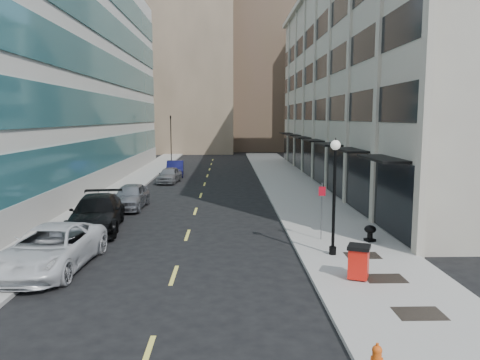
{
  "coord_description": "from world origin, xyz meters",
  "views": [
    {
      "loc": [
        2.0,
        -14.85,
        5.83
      ],
      "look_at": [
        2.71,
        10.77,
        2.4
      ],
      "focal_mm": 35.0,
      "sensor_mm": 36.0,
      "label": 1
    }
  ],
  "objects": [
    {
      "name": "trash_bin",
      "position": [
        6.63,
        1.0,
        0.81
      ],
      "size": [
        0.98,
        0.98,
        1.22
      ],
      "rotation": [
        0.0,
        0.0,
        -0.39
      ],
      "color": "red",
      "rests_on": "sidewalk_right"
    },
    {
      "name": "road_centerline",
      "position": [
        0.0,
        17.0,
        0.01
      ],
      "size": [
        0.15,
        68.2,
        0.01
      ],
      "color": "#D8CC4C",
      "rests_on": "ground"
    },
    {
      "name": "sign_post",
      "position": [
        6.4,
        6.44,
        1.86
      ],
      "size": [
        0.31,
        0.08,
        2.69
      ],
      "rotation": [
        0.0,
        0.0,
        -0.15
      ],
      "color": "slate",
      "rests_on": "sidewalk_right"
    },
    {
      "name": "skyline_tan_far",
      "position": [
        -14.0,
        78.0,
        11.0
      ],
      "size": [
        12.0,
        14.0,
        22.0
      ],
      "primitive_type": "cube",
      "color": "#917A5F",
      "rests_on": "ground"
    },
    {
      "name": "urn_planter",
      "position": [
        8.6,
        6.06,
        0.61
      ],
      "size": [
        0.54,
        0.54,
        0.75
      ],
      "rotation": [
        0.0,
        0.0,
        0.34
      ],
      "color": "black",
      "rests_on": "sidewalk_right"
    },
    {
      "name": "building_left",
      "position": [
        -15.95,
        27.0,
        9.99
      ],
      "size": [
        16.14,
        46.0,
        20.0
      ],
      "color": "beige",
      "rests_on": "ground"
    },
    {
      "name": "car_grey_sedan",
      "position": [
        -3.2,
        27.0,
        0.71
      ],
      "size": [
        2.16,
        4.33,
        1.41
      ],
      "primitive_type": "imported",
      "rotation": [
        0.0,
        0.0,
        -0.12
      ],
      "color": "gray",
      "rests_on": "ground"
    },
    {
      "name": "traffic_signal",
      "position": [
        -5.5,
        48.0,
        5.72
      ],
      "size": [
        0.66,
        0.66,
        6.98
      ],
      "color": "black",
      "rests_on": "ground"
    },
    {
      "name": "car_blue_sedan",
      "position": [
        -3.2,
        31.77,
        0.77
      ],
      "size": [
        2.0,
        4.81,
        1.55
      ],
      "primitive_type": "imported",
      "rotation": [
        0.0,
        0.0,
        0.08
      ],
      "color": "#121243",
      "rests_on": "ground"
    },
    {
      "name": "grate_mid",
      "position": [
        7.6,
        1.0,
        0.15
      ],
      "size": [
        1.4,
        1.0,
        0.01
      ],
      "primitive_type": "cube",
      "color": "black",
      "rests_on": "sidewalk_right"
    },
    {
      "name": "lamppost",
      "position": [
        6.4,
        4.0,
        3.02
      ],
      "size": [
        0.41,
        0.41,
        4.88
      ],
      "color": "black",
      "rests_on": "sidewalk_right"
    },
    {
      "name": "skyline_brown",
      "position": [
        8.0,
        72.0,
        17.0
      ],
      "size": [
        12.0,
        16.0,
        34.0
      ],
      "primitive_type": "cube",
      "color": "brown",
      "rests_on": "ground"
    },
    {
      "name": "sidewalk_left",
      "position": [
        -6.5,
        20.0,
        0.07
      ],
      "size": [
        3.0,
        80.0,
        0.15
      ],
      "primitive_type": "cube",
      "color": "gray",
      "rests_on": "ground"
    },
    {
      "name": "car_white_van",
      "position": [
        -4.8,
        2.79,
        0.84
      ],
      "size": [
        3.13,
        6.17,
        1.67
      ],
      "primitive_type": "imported",
      "rotation": [
        0.0,
        0.0,
        -0.06
      ],
      "color": "silver",
      "rests_on": "ground"
    },
    {
      "name": "skyline_tan_near",
      "position": [
        -4.0,
        68.0,
        14.0
      ],
      "size": [
        14.0,
        18.0,
        28.0
      ],
      "primitive_type": "cube",
      "color": "#917A5F",
      "rests_on": "ground"
    },
    {
      "name": "ground",
      "position": [
        0.0,
        0.0,
        0.0
      ],
      "size": [
        160.0,
        160.0,
        0.0
      ],
      "primitive_type": "plane",
      "color": "black",
      "rests_on": "ground"
    },
    {
      "name": "building_right",
      "position": [
        16.94,
        26.99,
        8.99
      ],
      "size": [
        15.3,
        46.5,
        18.25
      ],
      "color": "#AFA994",
      "rests_on": "ground"
    },
    {
      "name": "car_black_pickup",
      "position": [
        -4.8,
        9.21,
        0.89
      ],
      "size": [
        3.22,
        6.39,
        1.78
      ],
      "primitive_type": "imported",
      "rotation": [
        0.0,
        0.0,
        0.12
      ],
      "color": "black",
      "rests_on": "ground"
    },
    {
      "name": "grate_near",
      "position": [
        7.6,
        -2.0,
        0.15
      ],
      "size": [
        1.4,
        1.0,
        0.01
      ],
      "primitive_type": "cube",
      "color": "black",
      "rests_on": "sidewalk_right"
    },
    {
      "name": "car_silver_sedan",
      "position": [
        -4.22,
        14.98,
        0.8
      ],
      "size": [
        1.99,
        4.75,
        1.61
      ],
      "primitive_type": "imported",
      "rotation": [
        0.0,
        0.0,
        -0.02
      ],
      "color": "gray",
      "rests_on": "ground"
    },
    {
      "name": "skyline_stone",
      "position": [
        18.0,
        66.0,
        10.0
      ],
      "size": [
        10.0,
        14.0,
        20.0
      ],
      "primitive_type": "cube",
      "color": "#AFA994",
      "rests_on": "ground"
    },
    {
      "name": "sidewalk_right",
      "position": [
        7.5,
        20.0,
        0.07
      ],
      "size": [
        5.0,
        80.0,
        0.15
      ],
      "primitive_type": "cube",
      "color": "gray",
      "rests_on": "ground"
    },
    {
      "name": "grate_far",
      "position": [
        7.6,
        3.8,
        0.15
      ],
      "size": [
        1.4,
        1.0,
        0.01
      ],
      "primitive_type": "cube",
      "color": "black",
      "rests_on": "sidewalk_right"
    },
    {
      "name": "fire_hydrant",
      "position": [
        5.3,
        -5.21,
        0.51
      ],
      "size": [
        0.3,
        0.3,
        0.74
      ],
      "rotation": [
        0.0,
        0.0,
        -0.42
      ],
      "color": "#E65110",
      "rests_on": "sidewalk_right"
    }
  ]
}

